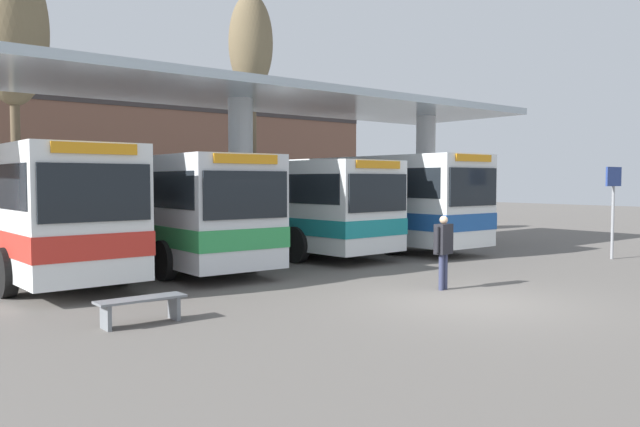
{
  "coord_description": "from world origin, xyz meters",
  "views": [
    {
      "loc": [
        -10.24,
        -7.9,
        2.47
      ],
      "look_at": [
        0.0,
        4.78,
        1.6
      ],
      "focal_mm": 35.0,
      "sensor_mm": 36.0,
      "label": 1
    }
  ],
  "objects_px": {
    "transit_bus_center_bay": "(160,205)",
    "transit_bus_far_right_bay": "(345,196)",
    "poplar_tree_behind_left": "(13,33)",
    "transit_bus_right_bay": "(261,201)",
    "poplar_tree_behind_right": "(251,52)",
    "info_sign_platform": "(613,193)",
    "waiting_bench_near_pillar": "(141,305)",
    "pedestrian_waiting": "(443,245)",
    "transit_bus_left_bay": "(24,206)"
  },
  "relations": [
    {
      "from": "transit_bus_center_bay",
      "to": "transit_bus_far_right_bay",
      "type": "relative_size",
      "value": 0.82
    },
    {
      "from": "poplar_tree_behind_left",
      "to": "transit_bus_far_right_bay",
      "type": "bearing_deg",
      "value": -28.33
    },
    {
      "from": "transit_bus_right_bay",
      "to": "poplar_tree_behind_right",
      "type": "relative_size",
      "value": 1.12
    },
    {
      "from": "info_sign_platform",
      "to": "poplar_tree_behind_left",
      "type": "relative_size",
      "value": 0.28
    },
    {
      "from": "waiting_bench_near_pillar",
      "to": "pedestrian_waiting",
      "type": "distance_m",
      "value": 6.79
    },
    {
      "from": "waiting_bench_near_pillar",
      "to": "info_sign_platform",
      "type": "bearing_deg",
      "value": -2.89
    },
    {
      "from": "pedestrian_waiting",
      "to": "transit_bus_right_bay",
      "type": "bearing_deg",
      "value": 74.22
    },
    {
      "from": "transit_bus_left_bay",
      "to": "transit_bus_far_right_bay",
      "type": "distance_m",
      "value": 11.81
    },
    {
      "from": "transit_bus_right_bay",
      "to": "info_sign_platform",
      "type": "bearing_deg",
      "value": 125.78
    },
    {
      "from": "transit_bus_far_right_bay",
      "to": "pedestrian_waiting",
      "type": "distance_m",
      "value": 10.44
    },
    {
      "from": "transit_bus_right_bay",
      "to": "poplar_tree_behind_right",
      "type": "xyz_separation_m",
      "value": [
        2.14,
        3.96,
        6.1
      ]
    },
    {
      "from": "transit_bus_far_right_bay",
      "to": "waiting_bench_near_pillar",
      "type": "bearing_deg",
      "value": 35.5
    },
    {
      "from": "waiting_bench_near_pillar",
      "to": "poplar_tree_behind_left",
      "type": "height_order",
      "value": "poplar_tree_behind_left"
    },
    {
      "from": "poplar_tree_behind_right",
      "to": "transit_bus_right_bay",
      "type": "bearing_deg",
      "value": -118.37
    },
    {
      "from": "transit_bus_left_bay",
      "to": "pedestrian_waiting",
      "type": "relative_size",
      "value": 6.17
    },
    {
      "from": "transit_bus_left_bay",
      "to": "poplar_tree_behind_right",
      "type": "relative_size",
      "value": 1.01
    },
    {
      "from": "pedestrian_waiting",
      "to": "poplar_tree_behind_right",
      "type": "height_order",
      "value": "poplar_tree_behind_right"
    },
    {
      "from": "transit_bus_left_bay",
      "to": "transit_bus_right_bay",
      "type": "bearing_deg",
      "value": -174.56
    },
    {
      "from": "transit_bus_center_bay",
      "to": "poplar_tree_behind_right",
      "type": "distance_m",
      "value": 10.23
    },
    {
      "from": "transit_bus_far_right_bay",
      "to": "pedestrian_waiting",
      "type": "height_order",
      "value": "transit_bus_far_right_bay"
    },
    {
      "from": "transit_bus_right_bay",
      "to": "transit_bus_center_bay",
      "type": "bearing_deg",
      "value": 12.15
    },
    {
      "from": "transit_bus_center_bay",
      "to": "waiting_bench_near_pillar",
      "type": "xyz_separation_m",
      "value": [
        -3.64,
        -7.15,
        -1.4
      ]
    },
    {
      "from": "info_sign_platform",
      "to": "poplar_tree_behind_right",
      "type": "distance_m",
      "value": 15.08
    },
    {
      "from": "transit_bus_center_bay",
      "to": "transit_bus_far_right_bay",
      "type": "distance_m",
      "value": 8.14
    },
    {
      "from": "waiting_bench_near_pillar",
      "to": "poplar_tree_behind_right",
      "type": "height_order",
      "value": "poplar_tree_behind_right"
    },
    {
      "from": "waiting_bench_near_pillar",
      "to": "transit_bus_far_right_bay",
      "type": "bearing_deg",
      "value": 34.58
    },
    {
      "from": "waiting_bench_near_pillar",
      "to": "poplar_tree_behind_right",
      "type": "xyz_separation_m",
      "value": [
        10.09,
        12.24,
        7.49
      ]
    },
    {
      "from": "waiting_bench_near_pillar",
      "to": "info_sign_platform",
      "type": "xyz_separation_m",
      "value": [
        15.1,
        -0.76,
        1.73
      ]
    },
    {
      "from": "transit_bus_center_bay",
      "to": "waiting_bench_near_pillar",
      "type": "bearing_deg",
      "value": 64.89
    },
    {
      "from": "transit_bus_right_bay",
      "to": "pedestrian_waiting",
      "type": "distance_m",
      "value": 9.42
    },
    {
      "from": "poplar_tree_behind_right",
      "to": "waiting_bench_near_pillar",
      "type": "bearing_deg",
      "value": -129.49
    },
    {
      "from": "transit_bus_right_bay",
      "to": "poplar_tree_behind_right",
      "type": "height_order",
      "value": "poplar_tree_behind_right"
    },
    {
      "from": "waiting_bench_near_pillar",
      "to": "pedestrian_waiting",
      "type": "xyz_separation_m",
      "value": [
        6.68,
        -1.03,
        0.69
      ]
    },
    {
      "from": "transit_bus_center_bay",
      "to": "poplar_tree_behind_right",
      "type": "xyz_separation_m",
      "value": [
        6.45,
        5.09,
        6.09
      ]
    },
    {
      "from": "transit_bus_right_bay",
      "to": "transit_bus_far_right_bay",
      "type": "xyz_separation_m",
      "value": [
        3.77,
        -0.2,
        0.12
      ]
    },
    {
      "from": "poplar_tree_behind_right",
      "to": "transit_bus_left_bay",
      "type": "bearing_deg",
      "value": -154.22
    },
    {
      "from": "transit_bus_far_right_bay",
      "to": "poplar_tree_behind_right",
      "type": "height_order",
      "value": "poplar_tree_behind_right"
    },
    {
      "from": "transit_bus_left_bay",
      "to": "transit_bus_center_bay",
      "type": "distance_m",
      "value": 3.71
    },
    {
      "from": "transit_bus_far_right_bay",
      "to": "poplar_tree_behind_left",
      "type": "bearing_deg",
      "value": -27.41
    },
    {
      "from": "transit_bus_right_bay",
      "to": "transit_bus_far_right_bay",
      "type": "height_order",
      "value": "transit_bus_far_right_bay"
    },
    {
      "from": "poplar_tree_behind_left",
      "to": "pedestrian_waiting",
      "type": "bearing_deg",
      "value": -69.78
    },
    {
      "from": "transit_bus_center_bay",
      "to": "transit_bus_right_bay",
      "type": "height_order",
      "value": "transit_bus_center_bay"
    },
    {
      "from": "waiting_bench_near_pillar",
      "to": "info_sign_platform",
      "type": "relative_size",
      "value": 0.53
    },
    {
      "from": "transit_bus_center_bay",
      "to": "pedestrian_waiting",
      "type": "distance_m",
      "value": 8.75
    },
    {
      "from": "pedestrian_waiting",
      "to": "transit_bus_far_right_bay",
      "type": "bearing_deg",
      "value": 53.03
    },
    {
      "from": "waiting_bench_near_pillar",
      "to": "poplar_tree_behind_right",
      "type": "relative_size",
      "value": 0.15
    },
    {
      "from": "waiting_bench_near_pillar",
      "to": "transit_bus_left_bay",
      "type": "bearing_deg",
      "value": 90.55
    },
    {
      "from": "transit_bus_center_bay",
      "to": "info_sign_platform",
      "type": "bearing_deg",
      "value": 147.23
    },
    {
      "from": "pedestrian_waiting",
      "to": "info_sign_platform",
      "type": "bearing_deg",
      "value": -6.19
    },
    {
      "from": "transit_bus_left_bay",
      "to": "transit_bus_right_bay",
      "type": "xyz_separation_m",
      "value": [
        8.02,
        0.95,
        -0.09
      ]
    }
  ]
}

